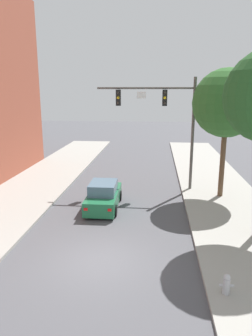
{
  "coord_description": "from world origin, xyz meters",
  "views": [
    {
      "loc": [
        2.17,
        -11.37,
        6.75
      ],
      "look_at": [
        0.31,
        7.81,
        2.0
      ],
      "focal_mm": 33.4,
      "sensor_mm": 36.0,
      "label": 1
    }
  ],
  "objects_px": {
    "fire_hydrant": "(226,284)",
    "street_tree_second": "(227,103)",
    "traffic_signal_mast": "(166,113)",
    "car_lead_green": "(104,196)"
  },
  "relations": [
    {
      "from": "fire_hydrant",
      "to": "street_tree_second",
      "type": "relative_size",
      "value": 0.09
    },
    {
      "from": "traffic_signal_mast",
      "to": "street_tree_second",
      "type": "height_order",
      "value": "street_tree_second"
    },
    {
      "from": "fire_hydrant",
      "to": "car_lead_green",
      "type": "bearing_deg",
      "value": 124.8
    },
    {
      "from": "traffic_signal_mast",
      "to": "fire_hydrant",
      "type": "height_order",
      "value": "traffic_signal_mast"
    },
    {
      "from": "street_tree_second",
      "to": "fire_hydrant",
      "type": "bearing_deg",
      "value": -99.7
    },
    {
      "from": "fire_hydrant",
      "to": "traffic_signal_mast",
      "type": "bearing_deg",
      "value": 98.97
    },
    {
      "from": "car_lead_green",
      "to": "fire_hydrant",
      "type": "xyz_separation_m",
      "value": [
        5.46,
        -7.86,
        -0.22
      ]
    },
    {
      "from": "traffic_signal_mast",
      "to": "fire_hydrant",
      "type": "xyz_separation_m",
      "value": [
        1.85,
        -11.72,
        -4.83
      ]
    },
    {
      "from": "fire_hydrant",
      "to": "street_tree_second",
      "type": "distance_m",
      "value": 11.85
    },
    {
      "from": "street_tree_second",
      "to": "traffic_signal_mast",
      "type": "bearing_deg",
      "value": 158.98
    }
  ]
}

